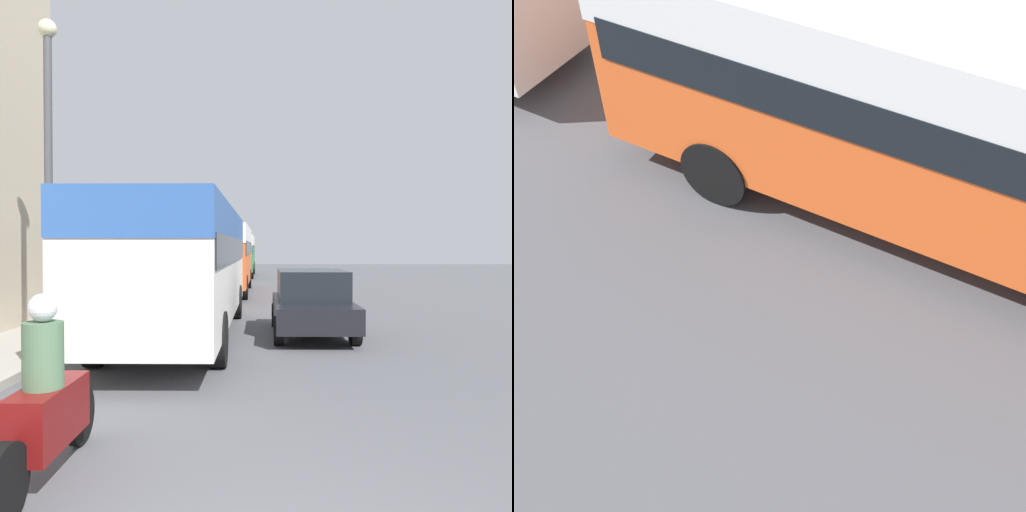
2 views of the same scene
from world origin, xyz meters
The scene contains 8 objects.
bus_lead centered at (-2.01, 9.23, 1.97)m, with size 2.50×9.92×3.04m.
bus_following centered at (-2.05, 20.47, 2.00)m, with size 2.65×9.20×3.08m.
bus_third_in_line centered at (-1.99, 33.76, 1.92)m, with size 2.50×9.15×2.96m.
motorcycle_behind_lead centered at (-2.10, 1.85, 0.68)m, with size 0.38×2.24×1.73m.
car_crossing centered at (1.07, 9.44, 0.81)m, with size 1.89×3.98×1.59m.
pedestrian_near_curb centered at (-4.77, 19.91, 1.01)m, with size 0.39×0.39×1.68m.
street_tree centered at (-5.21, 36.75, 4.81)m, with size 3.94×3.94×6.65m.
lamp_post centered at (-4.35, 7.13, 3.96)m, with size 0.36×0.36×6.47m.
Camera 1 is at (-0.11, -2.67, 2.15)m, focal length 35.00 mm.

